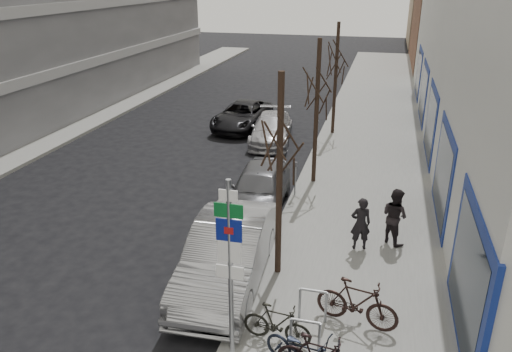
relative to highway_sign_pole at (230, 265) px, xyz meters
The scene contains 22 objects.
ground 3.44m from the highway_sign_pole, behind, with size 120.00×120.00×0.00m, color black.
sidewalk_east 10.50m from the highway_sign_pole, 78.15° to the left, with size 5.00×70.00×0.15m, color slate.
sidewalk_west 16.90m from the highway_sign_pole, 143.24° to the left, with size 3.00×70.00×0.15m, color slate.
brick_building_far 41.42m from the highway_sign_pole, 75.16° to the left, with size 12.00×14.00×8.00m, color brown.
tan_building_far 56.16m from the highway_sign_pole, 78.59° to the left, with size 13.00×12.00×9.00m, color #937A5B.
highway_sign_pole is the anchor object (origin of this frame).
bike_rack 2.36m from the highway_sign_pole, 23.59° to the left, with size 0.66×2.26×0.83m.
tree_near 3.88m from the highway_sign_pole, 86.74° to the left, with size 1.80×1.80×5.50m.
tree_mid 10.15m from the highway_sign_pole, 88.86° to the left, with size 1.80×1.80×5.50m.
tree_far 16.59m from the highway_sign_pole, 89.31° to the left, with size 1.80×1.80×5.50m.
meter_front 3.39m from the highway_sign_pole, 94.75° to the left, with size 0.10×0.08×1.27m.
meter_mid 8.65m from the highway_sign_pole, 91.68° to the left, with size 0.10×0.08×1.27m.
meter_back 14.10m from the highway_sign_pole, 91.02° to the left, with size 0.10×0.08×1.27m.
bike_mid_curb 2.30m from the highway_sign_pole, ahead, with size 0.52×1.72×1.05m, color black.
bike_mid_inner 2.15m from the highway_sign_pole, 46.51° to the left, with size 0.46×1.55×0.94m, color black.
bike_far_inner 3.46m from the highway_sign_pole, 37.47° to the left, with size 0.57×1.90×1.16m, color black.
parked_car_front 3.46m from the highway_sign_pole, 109.07° to the left, with size 1.81×5.19×1.71m, color #A3A3A8.
parked_car_mid 7.80m from the highway_sign_pole, 99.96° to the left, with size 1.79×4.44×1.51m, color #535459.
parked_car_back 15.04m from the highway_sign_pole, 99.78° to the left, with size 1.85×4.55×1.32m, color #B6B5BB.
lane_car 17.38m from the highway_sign_pole, 105.31° to the left, with size 2.23×4.83×1.34m, color black.
pedestrian_near 5.93m from the highway_sign_pole, 67.15° to the left, with size 0.58×0.38×1.60m, color black.
pedestrian_far 6.85m from the highway_sign_pole, 61.84° to the left, with size 0.64×0.43×1.73m, color black.
Camera 1 is at (4.91, -7.73, 7.57)m, focal length 35.00 mm.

